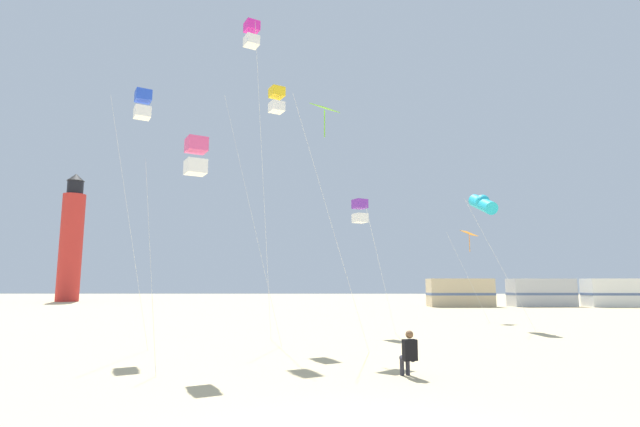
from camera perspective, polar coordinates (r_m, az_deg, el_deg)
name	(u,v)px	position (r m, az deg, el deg)	size (l,w,h in m)	color
kite_flyer_standing	(409,352)	(12.81, 10.52, -15.96)	(0.42, 0.55, 1.16)	black
kite_box_blue	(143,105)	(20.90, -20.39, 12.06)	(1.87, 1.42, 10.03)	silver
kite_box_violet	(360,211)	(23.35, 4.79, 0.28)	(2.04, 2.04, 6.40)	silver
kite_box_magenta	(252,35)	(23.19, -8.15, 20.35)	(1.46, 1.46, 14.05)	silver
kite_diamond_orange	(469,236)	(32.15, 17.35, -2.58)	(2.19, 2.19, 5.73)	silver
kite_tube_cyan	(483,204)	(27.70, 18.84, 1.13)	(3.34, 3.07, 7.38)	silver
kite_diamond_lime	(325,116)	(19.10, 0.59, 11.51)	(2.69, 2.13, 9.41)	silver
kite_box_gold	(277,100)	(22.34, -5.20, 13.30)	(2.82, 2.68, 11.16)	silver
kite_box_rainbow	(196,156)	(15.23, -14.59, 6.63)	(2.10, 2.10, 6.79)	silver
lighthouse_distant	(71,241)	(70.49, -27.55, -2.90)	(2.80, 2.80, 16.80)	red
rv_van_tan	(460,293)	(50.76, 16.38, -9.06)	(6.53, 2.60, 2.80)	#C6B28C
rv_van_silver	(541,293)	(54.22, 24.88, -8.56)	(6.59, 2.81, 2.80)	#B7BABF
rv_van_white	(618,293)	(56.93, 31.99, -8.02)	(6.50, 2.50, 2.80)	white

